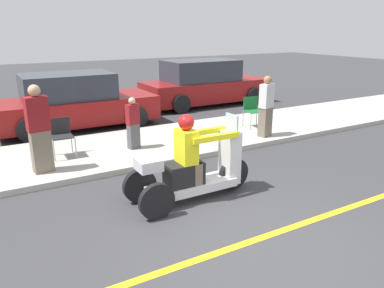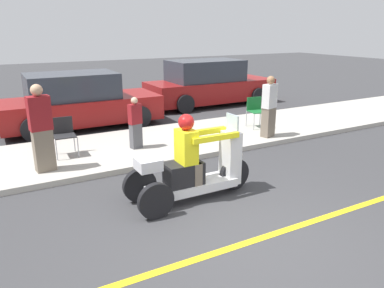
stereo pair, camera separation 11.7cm
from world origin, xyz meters
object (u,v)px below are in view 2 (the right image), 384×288
object	(u,v)px
folding_chair_curbside	(256,109)
spectator_end_of_line	(135,124)
parked_car_lot_right	(209,84)
spectator_by_tree	(41,130)
parked_car_lot_far	(79,102)
spectator_far_back	(269,108)
motorcycle_trike	(193,169)
folding_chair_set_back	(64,132)

from	to	relation	value
folding_chair_curbside	spectator_end_of_line	bearing A→B (deg)	-176.14
folding_chair_curbside	parked_car_lot_right	distance (m)	3.90
spectator_by_tree	parked_car_lot_right	size ratio (longest dim) A/B	0.35
spectator_by_tree	spectator_end_of_line	bearing A→B (deg)	13.67
spectator_by_tree	folding_chair_curbside	bearing A→B (deg)	7.46
folding_chair_curbside	parked_car_lot_far	xyz separation A→B (m)	(-4.23, 2.78, 0.11)
spectator_end_of_line	parked_car_lot_far	xyz separation A→B (m)	(-0.59, 3.03, 0.04)
spectator_far_back	motorcycle_trike	bearing A→B (deg)	-148.24
spectator_by_tree	spectator_far_back	world-z (taller)	spectator_by_tree
spectator_by_tree	folding_chair_curbside	world-z (taller)	spectator_by_tree
spectator_end_of_line	spectator_by_tree	bearing A→B (deg)	-166.33
motorcycle_trike	folding_chair_set_back	world-z (taller)	motorcycle_trike
motorcycle_trike	parked_car_lot_far	distance (m)	5.83
folding_chair_set_back	parked_car_lot_far	xyz separation A→B (m)	(0.94, 2.73, 0.11)
folding_chair_set_back	parked_car_lot_far	bearing A→B (deg)	71.03
spectator_far_back	parked_car_lot_far	world-z (taller)	spectator_far_back
parked_car_lot_far	folding_chair_set_back	bearing A→B (deg)	-108.97
folding_chair_set_back	parked_car_lot_right	bearing A→B (deg)	32.37
parked_car_lot_far	spectator_end_of_line	bearing A→B (deg)	-78.95
motorcycle_trike	folding_chair_curbside	xyz separation A→B (m)	(3.67, 3.02, 0.09)
spectator_by_tree	spectator_end_of_line	distance (m)	2.13
motorcycle_trike	spectator_by_tree	bearing A→B (deg)	131.67
spectator_end_of_line	folding_chair_set_back	world-z (taller)	spectator_end_of_line
motorcycle_trike	parked_car_lot_far	xyz separation A→B (m)	(-0.56, 5.80, 0.21)
spectator_end_of_line	folding_chair_set_back	bearing A→B (deg)	169.11
folding_chair_curbside	parked_car_lot_far	distance (m)	5.06
parked_car_lot_far	parked_car_lot_right	xyz separation A→B (m)	(5.01, 1.04, 0.04)
spectator_by_tree	parked_car_lot_right	distance (m)	7.92
parked_car_lot_right	parked_car_lot_far	bearing A→B (deg)	-168.29
spectator_by_tree	spectator_end_of_line	world-z (taller)	spectator_by_tree
folding_chair_set_back	parked_car_lot_right	size ratio (longest dim) A/B	0.17
folding_chair_set_back	folding_chair_curbside	xyz separation A→B (m)	(5.17, -0.05, 0.00)
motorcycle_trike	parked_car_lot_right	size ratio (longest dim) A/B	0.47
folding_chair_curbside	folding_chair_set_back	bearing A→B (deg)	179.46
spectator_far_back	folding_chair_curbside	xyz separation A→B (m)	(0.35, 0.96, -0.24)
spectator_by_tree	folding_chair_set_back	world-z (taller)	spectator_by_tree
spectator_far_back	parked_car_lot_far	xyz separation A→B (m)	(-3.88, 3.74, -0.13)
motorcycle_trike	parked_car_lot_far	world-z (taller)	parked_car_lot_far
spectator_end_of_line	parked_car_lot_right	distance (m)	6.00
spectator_by_tree	parked_car_lot_far	world-z (taller)	spectator_by_tree
spectator_by_tree	folding_chair_set_back	xyz separation A→B (m)	(0.53, 0.79, -0.31)
spectator_by_tree	folding_chair_set_back	distance (m)	1.00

